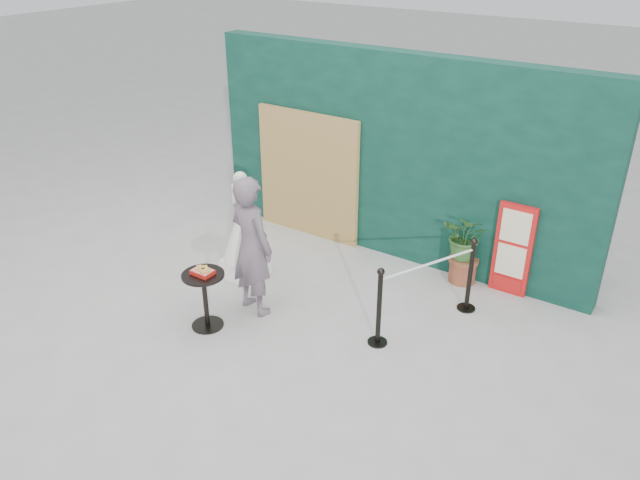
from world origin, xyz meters
The scene contains 10 objects.
ground centered at (0.00, 0.00, 0.00)m, with size 60.00×60.00×0.00m, color #ADAAA5.
back_wall centered at (0.00, 3.15, 1.50)m, with size 6.00×0.30×3.00m, color black.
bamboo_fence centered at (-1.40, 2.94, 1.00)m, with size 1.80×0.08×2.00m, color tan.
woman centered at (-0.70, 0.71, 0.92)m, with size 0.67×0.44×1.85m, color #635561.
menu_board centered at (1.90, 2.95, 0.65)m, with size 0.50×0.07×1.30m.
statue centered at (-1.35, 1.31, 0.65)m, with size 0.62×0.62×1.58m.
cafe_table centered at (-0.94, 0.07, 0.50)m, with size 0.52×0.52×0.75m.
food_basket centered at (-0.94, 0.07, 0.79)m, with size 0.26×0.19×0.11m.
planter centered at (1.27, 2.89, 0.61)m, with size 0.62×0.53×1.05m.
stanchion_barrier centered at (1.30, 1.60, 0.49)m, with size 0.84×1.54×1.03m.
Camera 1 is at (3.85, -4.51, 4.53)m, focal length 35.00 mm.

